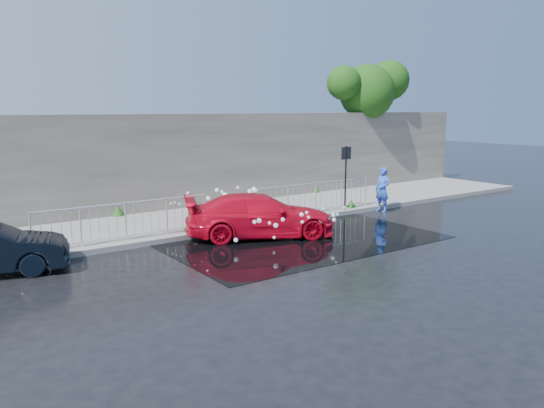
{
  "coord_description": "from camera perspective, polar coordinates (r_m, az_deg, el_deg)",
  "views": [
    {
      "loc": [
        -9.1,
        -11.01,
        3.86
      ],
      "look_at": [
        0.01,
        1.83,
        1.0
      ],
      "focal_mm": 35.0,
      "sensor_mm": 36.0,
      "label": 1
    }
  ],
  "objects": [
    {
      "name": "ground",
      "position": [
        14.8,
        4.1,
        -4.85
      ],
      "size": [
        90.0,
        90.0,
        0.0
      ],
      "primitive_type": "plane",
      "color": "black",
      "rests_on": "ground"
    },
    {
      "name": "railing_right",
      "position": [
        19.04,
        4.72,
        0.81
      ],
      "size": [
        5.05,
        0.05,
        1.1
      ],
      "color": "silver",
      "rests_on": "pavement"
    },
    {
      "name": "railing_left",
      "position": [
        15.56,
        -15.46,
        -1.67
      ],
      "size": [
        5.05,
        0.05,
        1.1
      ],
      "color": "silver",
      "rests_on": "pavement"
    },
    {
      "name": "red_car",
      "position": [
        16.02,
        -1.27,
        -1.25
      ],
      "size": [
        4.86,
        3.5,
        1.31
      ],
      "primitive_type": "imported",
      "rotation": [
        0.0,
        0.0,
        1.15
      ],
      "color": "red",
      "rests_on": "ground"
    },
    {
      "name": "curb",
      "position": [
        17.13,
        -2.28,
        -2.46
      ],
      "size": [
        30.0,
        0.25,
        0.16
      ],
      "primitive_type": "cube",
      "color": "gray",
      "rests_on": "ground"
    },
    {
      "name": "person",
      "position": [
        20.34,
        11.8,
        1.53
      ],
      "size": [
        0.44,
        0.64,
        1.68
      ],
      "primitive_type": "imported",
      "rotation": [
        0.0,
        0.0,
        -1.5
      ],
      "color": "blue",
      "rests_on": "ground"
    },
    {
      "name": "tree",
      "position": [
        26.33,
        10.45,
        12.08
      ],
      "size": [
        4.78,
        2.63,
        6.18
      ],
      "color": "#332114",
      "rests_on": "ground"
    },
    {
      "name": "water_spray",
      "position": [
        16.86,
        -2.32,
        -0.48
      ],
      "size": [
        3.66,
        5.42,
        1.0
      ],
      "color": "white",
      "rests_on": "ground"
    },
    {
      "name": "weeds",
      "position": [
        18.19,
        -5.66,
        -0.98
      ],
      "size": [
        12.17,
        3.93,
        0.38
      ],
      "color": "#174211",
      "rests_on": "pavement"
    },
    {
      "name": "retaining_wall",
      "position": [
        20.45,
        -8.77,
        4.67
      ],
      "size": [
        30.0,
        0.6,
        3.5
      ],
      "primitive_type": "cube",
      "color": "#554F48",
      "rests_on": "pavement"
    },
    {
      "name": "sign_post",
      "position": [
        19.51,
        7.94,
        3.91
      ],
      "size": [
        0.45,
        0.06,
        2.5
      ],
      "color": "black",
      "rests_on": "ground"
    },
    {
      "name": "pavement",
      "position": [
        18.8,
        -5.61,
        -1.37
      ],
      "size": [
        30.0,
        4.0,
        0.15
      ],
      "primitive_type": "cube",
      "color": "gray",
      "rests_on": "ground"
    },
    {
      "name": "puddle",
      "position": [
        15.85,
        3.21,
        -3.79
      ],
      "size": [
        8.0,
        5.0,
        0.01
      ],
      "primitive_type": "cube",
      "color": "black",
      "rests_on": "ground"
    }
  ]
}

